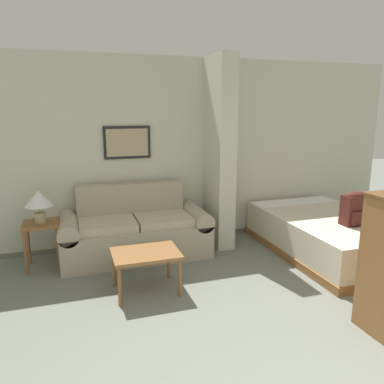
{
  "coord_description": "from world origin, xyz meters",
  "views": [
    {
      "loc": [
        -1.42,
        -1.43,
        1.91
      ],
      "look_at": [
        -0.23,
        2.21,
        1.05
      ],
      "focal_mm": 35.0,
      "sensor_mm": 36.0,
      "label": 1
    }
  ],
  "objects": [
    {
      "name": "side_table",
      "position": [
        -1.81,
        3.23,
        0.46
      ],
      "size": [
        0.42,
        0.42,
        0.57
      ],
      "color": "brown",
      "rests_on": "ground_plane"
    },
    {
      "name": "wall_back",
      "position": [
        -0.0,
        3.74,
        1.29
      ],
      "size": [
        7.03,
        0.16,
        2.6
      ],
      "color": "beige",
      "rests_on": "ground_plane"
    },
    {
      "name": "coffee_table",
      "position": [
        -0.74,
        2.22,
        0.39
      ],
      "size": [
        0.69,
        0.53,
        0.44
      ],
      "color": "brown",
      "rests_on": "ground_plane"
    },
    {
      "name": "bed",
      "position": [
        1.82,
        2.56,
        0.26
      ],
      "size": [
        1.43,
        2.17,
        0.5
      ],
      "color": "brown",
      "rests_on": "ground_plane"
    },
    {
      "name": "backpack",
      "position": [
        1.86,
        2.15,
        0.72
      ],
      "size": [
        0.33,
        0.2,
        0.42
      ],
      "color": "#471E19",
      "rests_on": "bed"
    },
    {
      "name": "table_lamp",
      "position": [
        -1.81,
        3.23,
        0.84
      ],
      "size": [
        0.32,
        0.32,
        0.4
      ],
      "color": "tan",
      "rests_on": "side_table"
    },
    {
      "name": "couch",
      "position": [
        -0.67,
        3.26,
        0.33
      ],
      "size": [
        1.91,
        0.84,
        0.92
      ],
      "color": "tan",
      "rests_on": "ground_plane"
    },
    {
      "name": "wall_partition_pillar",
      "position": [
        0.54,
        3.35,
        1.3
      ],
      "size": [
        0.24,
        0.65,
        2.6
      ],
      "color": "beige",
      "rests_on": "ground_plane"
    }
  ]
}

